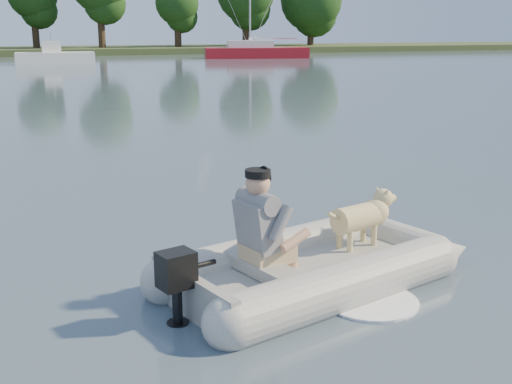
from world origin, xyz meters
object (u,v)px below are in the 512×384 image
object	(u,v)px
dinghy	(317,227)
man	(260,221)
dog	(357,222)
motorboat	(55,49)
sailboat	(255,52)

from	to	relation	value
dinghy	man	size ratio (longest dim) A/B	4.46
dog	motorboat	size ratio (longest dim) A/B	0.17
man	dog	xyz separation A→B (m)	(1.34, 0.44, -0.27)
dog	man	bearing A→B (deg)	180.00
man	sailboat	size ratio (longest dim) A/B	0.09
man	motorboat	size ratio (longest dim) A/B	0.20
dinghy	sailboat	distance (m)	49.73
man	dog	world-z (taller)	man
dinghy	sailboat	size ratio (longest dim) A/B	0.42
man	dog	distance (m)	1.43
dog	motorboat	bearing A→B (deg)	74.90
man	sailboat	world-z (taller)	sailboat
dinghy	man	xyz separation A→B (m)	(-0.71, -0.18, 0.19)
dog	dinghy	bearing A→B (deg)	-175.43
dog	motorboat	world-z (taller)	motorboat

